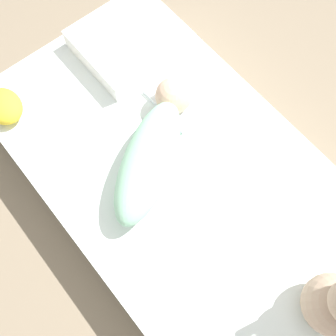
{
  "coord_description": "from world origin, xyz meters",
  "views": [
    {
      "loc": [
        -0.32,
        0.35,
        1.49
      ],
      "look_at": [
        0.05,
        0.04,
        0.26
      ],
      "focal_mm": 42.0,
      "sensor_mm": 36.0,
      "label": 1
    }
  ],
  "objects": [
    {
      "name": "pillow",
      "position": [
        0.56,
        -0.19,
        0.26
      ],
      "size": [
        0.34,
        0.38,
        0.09
      ],
      "color": "white",
      "rests_on": "bed_mattress"
    },
    {
      "name": "turtle_plush",
      "position": [
        0.62,
        0.34,
        0.25
      ],
      "size": [
        0.2,
        0.13,
        0.08
      ],
      "color": "yellow",
      "rests_on": "bed_mattress"
    },
    {
      "name": "swaddled_baby",
      "position": [
        0.13,
        0.05,
        0.29
      ],
      "size": [
        0.4,
        0.53,
        0.16
      ],
      "rotation": [
        0.0,
        0.0,
        5.27
      ],
      "color": "#99D6B2",
      "rests_on": "bed_mattress"
    },
    {
      "name": "bed_mattress",
      "position": [
        0.0,
        0.0,
        0.11
      ],
      "size": [
        1.56,
        0.86,
        0.21
      ],
      "color": "white",
      "rests_on": "ground_plane"
    },
    {
      "name": "burp_cloth",
      "position": [
        0.25,
        -0.2,
        0.22
      ],
      "size": [
        0.23,
        0.21,
        0.02
      ],
      "color": "white",
      "rests_on": "bed_mattress"
    },
    {
      "name": "ground_plane",
      "position": [
        0.0,
        0.0,
        0.0
      ],
      "size": [
        12.0,
        12.0,
        0.0
      ],
      "primitive_type": "plane",
      "color": "#7A6B56"
    }
  ]
}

